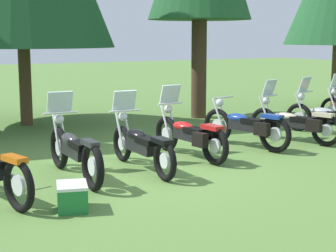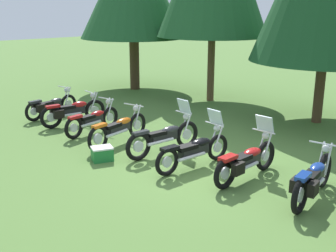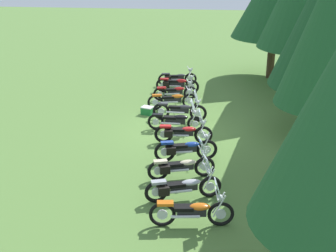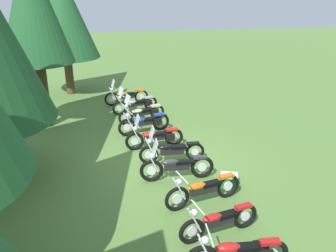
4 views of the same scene
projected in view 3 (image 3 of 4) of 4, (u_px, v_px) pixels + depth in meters
The scene contains 14 objects.
ground_plane at pixel (179, 131), 18.75m from camera, with size 80.00×80.00×0.00m, color #547A38.
motorcycle_0 at pixel (177, 78), 24.82m from camera, with size 0.78×2.11×0.99m.
motorcycle_1 at pixel (177, 84), 23.54m from camera, with size 0.72×2.27×1.02m.
motorcycle_2 at pixel (175, 92), 22.43m from camera, with size 0.77×2.15×0.99m.
motorcycle_3 at pixel (173, 100), 21.12m from camera, with size 0.86×2.31×1.02m.
motorcycle_4 at pixel (180, 110), 19.72m from camera, with size 0.62×2.37×1.39m.
motorcycle_5 at pixel (176, 120), 18.61m from camera, with size 0.62×2.31×1.35m.
motorcycle_6 at pixel (183, 132), 17.40m from camera, with size 0.66×2.25×1.37m.
motorcycle_7 at pixel (185, 149), 15.95m from camera, with size 0.88×2.22×1.03m.
motorcycle_8 at pixel (181, 166), 14.72m from camera, with size 0.95×2.17×1.36m.
motorcycle_9 at pixel (182, 186), 13.46m from camera, with size 1.06×2.27×1.36m.
motorcycle_10 at pixel (193, 211), 12.16m from camera, with size 0.73×2.29×1.37m.
pine_tree_3 at pixel (334, 27), 12.40m from camera, with size 2.94×2.94×7.32m.
picnic_cooler at pixel (147, 110), 20.56m from camera, with size 0.54×0.61×0.36m.
Camera 3 is at (17.32, 1.55, 7.02)m, focal length 48.65 mm.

